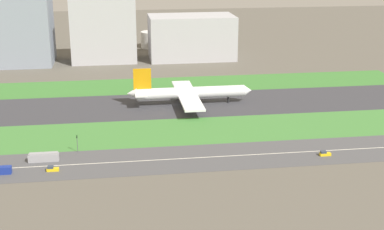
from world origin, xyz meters
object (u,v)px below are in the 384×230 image
terminal_building (23,24)px  office_tower (192,37)px  hangar_building (103,30)px  fuel_tank_centre (189,37)px  bus_0 (44,157)px  airliner (188,93)px  car_2 (325,154)px  car_0 (52,169)px  traffic_light (77,142)px  fuel_tank_west (153,40)px

terminal_building → office_tower: bearing=0.0°
hangar_building → fuel_tank_centre: (66.09, 45.00, -14.17)m
bus_0 → terminal_building: size_ratio=0.21×
airliner → car_2: airliner is taller
airliner → car_0: bearing=-128.3°
traffic_light → airliner: bearing=48.5°
car_0 → hangar_building: size_ratio=0.10×
car_2 → fuel_tank_centre: 238.03m
car_2 → office_tower: office_tower is taller
airliner → car_0: (-61.57, -78.00, -5.31)m
car_0 → fuel_tank_west: 243.48m
office_tower → car_2: bearing=-82.4°
hangar_building → fuel_tank_west: 60.42m
office_tower → fuel_tank_centre: size_ratio=3.13×
fuel_tank_west → hangar_building: bearing=-129.5°
airliner → office_tower: office_tower is taller
fuel_tank_west → fuel_tank_centre: 28.98m
car_0 → hangar_building: (18.41, 192.00, 21.05)m
traffic_light → car_0: bearing=-115.0°
airliner → car_0: size_ratio=14.77×
traffic_light → fuel_tank_west: (47.15, 219.01, 2.01)m
airliner → fuel_tank_west: airliner is taller
airliner → bus_0: size_ratio=5.60×
fuel_tank_west → terminal_building: bearing=-153.5°
car_0 → office_tower: 208.48m
terminal_building → fuel_tank_centre: size_ratio=2.85×
car_2 → office_tower: bearing=-82.4°
car_2 → office_tower: (-25.58, 192.00, 14.37)m
bus_0 → traffic_light: bearing=32.7°
bus_0 → office_tower: office_tower is taller
car_2 → office_tower: 194.23m
fuel_tank_west → office_tower: bearing=-61.5°
airliner → car_0: airliner is taller
office_tower → fuel_tank_centre: bearing=84.2°
car_2 → bus_0: bus_0 is taller
airliner → fuel_tank_west: 159.11m
airliner → traffic_light: (-53.16, -60.01, -1.94)m
office_tower → fuel_tank_west: bearing=118.5°
car_2 → traffic_light: 98.85m
bus_0 → car_0: bearing=-67.8°
bus_0 → office_tower: bearing=65.2°
car_2 → fuel_tank_west: 242.27m
traffic_light → terminal_building: size_ratio=0.13×
hangar_building → office_tower: bearing=0.0°
car_2 → office_tower: size_ratio=0.07×
airliner → hangar_building: 122.91m
fuel_tank_west → bus_0: bearing=-104.7°
office_tower → airliner: bearing=-99.2°
bus_0 → car_2: bearing=-5.2°
car_2 → terminal_building: terminal_building is taller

